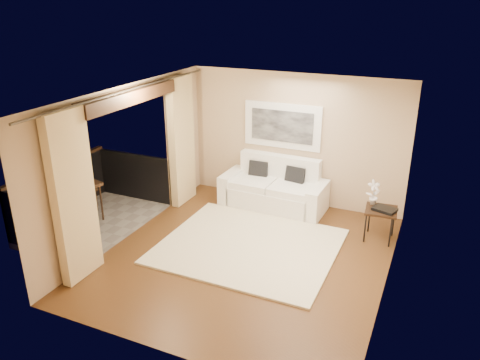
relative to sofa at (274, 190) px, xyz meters
The scene contains 18 objects.
floor 2.14m from the sofa, 82.56° to the right, with size 5.00×5.00×0.00m, color brown.
room_shell 3.54m from the sofa, 131.52° to the right, with size 5.00×6.40×5.00m.
balcony 3.69m from the sofa, 145.34° to the right, with size 1.81×2.60×1.17m.
curtains 2.95m from the sofa, 131.22° to the right, with size 0.16×4.80×2.64m.
artwork 1.31m from the sofa, 90.31° to the left, with size 1.62×0.07×0.92m.
rug 1.84m from the sofa, 83.98° to the right, with size 2.95×2.57×0.04m, color #F4EAC4.
sofa is the anchor object (origin of this frame).
side_table 2.29m from the sofa, 14.86° to the right, with size 0.58×0.58×0.59m.
tray 2.36m from the sofa, 15.25° to the right, with size 0.38×0.28×0.05m, color black.
orchid 2.12m from the sofa, 12.47° to the right, with size 0.25×0.17×0.47m, color white.
bistro_table 3.86m from the sofa, 143.93° to the right, with size 0.87×0.87×0.82m.
balcony_chair_far 3.92m from the sofa, 149.79° to the right, with size 0.44×0.44×1.00m.
balcony_chair_near 4.10m from the sofa, 142.81° to the right, with size 0.48×0.49×1.09m.
ice_bucket 3.92m from the sofa, 145.92° to the right, with size 0.18×0.18×0.20m, color silver.
candle 3.75m from the sofa, 145.03° to the right, with size 0.06×0.06×0.07m, color red.
vase 4.04m from the sofa, 142.10° to the right, with size 0.04×0.04×0.18m, color silver.
glass_a 3.80m from the sofa, 141.20° to the right, with size 0.06×0.06×0.12m, color silver.
glass_b 3.75m from the sofa, 143.04° to the right, with size 0.06×0.06×0.12m, color silver.
Camera 1 is at (2.68, -6.30, 4.09)m, focal length 35.00 mm.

